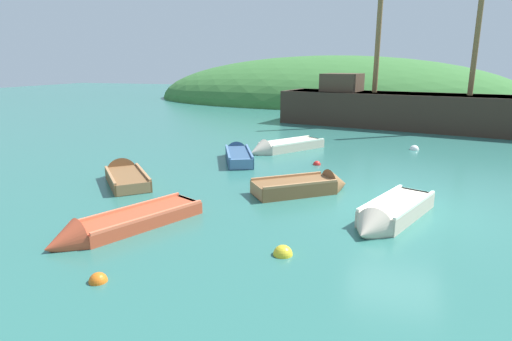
% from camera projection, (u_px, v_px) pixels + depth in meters
% --- Properties ---
extents(ground_plane, '(120.00, 120.00, 0.00)m').
position_uv_depth(ground_plane, '(400.00, 207.00, 11.35)').
color(ground_plane, '#2D6B60').
extents(shore_hill, '(38.49, 23.80, 9.17)m').
position_uv_depth(shore_hill, '(332.00, 100.00, 45.13)').
color(shore_hill, '#387033').
rests_on(shore_hill, ground).
extents(sailing_ship, '(18.56, 6.51, 10.96)m').
position_uv_depth(sailing_ship, '(411.00, 115.00, 24.95)').
color(sailing_ship, '#38281E').
rests_on(sailing_ship, ground).
extents(rowboat_portside, '(2.48, 3.81, 0.95)m').
position_uv_depth(rowboat_portside, '(118.00, 228.00, 9.65)').
color(rowboat_portside, '#C64C2D').
rests_on(rowboat_portside, ground).
extents(rowboat_outer_right, '(3.05, 3.70, 1.00)m').
position_uv_depth(rowboat_outer_right, '(282.00, 148.00, 18.55)').
color(rowboat_outer_right, beige).
rests_on(rowboat_outer_right, ground).
extents(rowboat_far, '(2.83, 2.93, 1.03)m').
position_uv_depth(rowboat_far, '(125.00, 177.00, 13.80)').
color(rowboat_far, brown).
rests_on(rowboat_far, ground).
extents(rowboat_near_dock, '(2.17, 3.35, 0.88)m').
position_uv_depth(rowboat_near_dock, '(238.00, 156.00, 16.86)').
color(rowboat_near_dock, '#335175').
rests_on(rowboat_near_dock, ground).
extents(rowboat_center, '(2.13, 3.46, 0.92)m').
position_uv_depth(rowboat_center, '(390.00, 216.00, 10.23)').
color(rowboat_center, beige).
rests_on(rowboat_center, ground).
extents(rowboat_outer_left, '(2.98, 2.64, 1.00)m').
position_uv_depth(rowboat_outer_left, '(307.00, 188.00, 12.59)').
color(rowboat_outer_left, brown).
rests_on(rowboat_outer_left, ground).
extents(buoy_orange, '(0.33, 0.33, 0.33)m').
position_uv_depth(buoy_orange, '(98.00, 281.00, 7.44)').
color(buoy_orange, orange).
rests_on(buoy_orange, ground).
extents(buoy_yellow, '(0.40, 0.40, 0.40)m').
position_uv_depth(buoy_yellow, '(283.00, 255.00, 8.49)').
color(buoy_yellow, yellow).
rests_on(buoy_yellow, ground).
extents(buoy_white, '(0.41, 0.41, 0.41)m').
position_uv_depth(buoy_white, '(414.00, 150.00, 18.83)').
color(buoy_white, white).
rests_on(buoy_white, ground).
extents(buoy_red, '(0.30, 0.30, 0.30)m').
position_uv_depth(buoy_red, '(317.00, 165.00, 16.04)').
color(buoy_red, red).
rests_on(buoy_red, ground).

